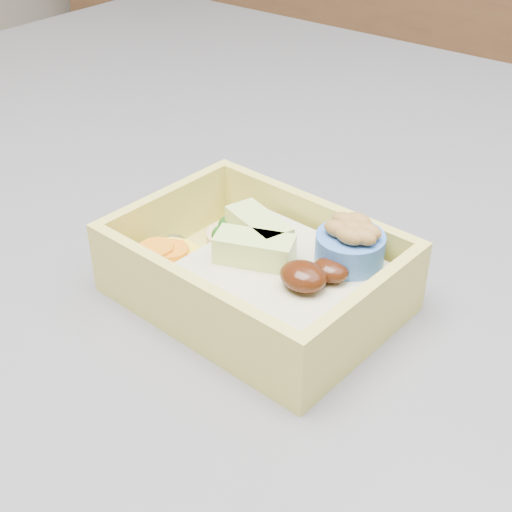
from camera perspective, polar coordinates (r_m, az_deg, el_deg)
The scene contains 1 object.
bento_box at distance 0.44m, azimuth 0.71°, elevation -1.35°, with size 0.17×0.13×0.06m.
Camera 1 is at (0.23, -0.50, 1.19)m, focal length 50.00 mm.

